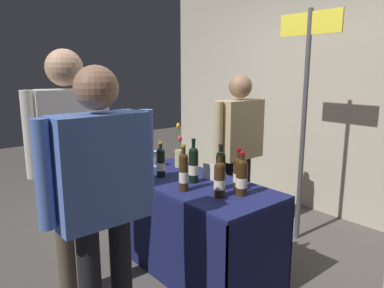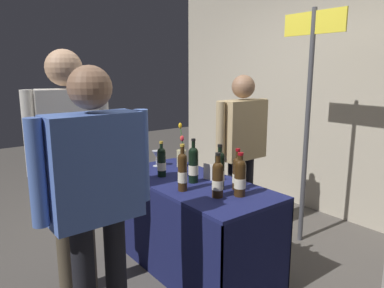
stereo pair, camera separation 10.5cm
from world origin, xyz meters
name	(u,v)px [view 2 (the right image)]	position (x,y,z in m)	size (l,w,h in m)	color
ground_plane	(192,266)	(0.00, 0.00, 0.00)	(12.00, 12.00, 0.00)	#514C47
back_partition	(336,77)	(0.00, 1.94, 1.52)	(5.05, 0.12, 3.03)	#B2A893
tasting_table	(192,209)	(0.00, 0.00, 0.50)	(1.44, 0.67, 0.73)	#191E51
featured_wine_bottle	(218,179)	(0.39, -0.08, 0.86)	(0.08, 0.08, 0.31)	#38230F
display_bottle_0	(220,170)	(0.27, 0.04, 0.88)	(0.07, 0.07, 0.34)	black
display_bottle_1	(162,162)	(-0.26, -0.11, 0.86)	(0.07, 0.07, 0.29)	black
display_bottle_2	(237,173)	(0.35, 0.14, 0.86)	(0.07, 0.07, 0.31)	#38230F
display_bottle_3	(182,171)	(0.13, -0.19, 0.88)	(0.07, 0.07, 0.34)	#38230F
display_bottle_4	(193,164)	(0.02, -0.01, 0.88)	(0.08, 0.08, 0.35)	black
display_bottle_5	(240,177)	(0.46, 0.06, 0.87)	(0.08, 0.08, 0.31)	#38230F
wine_glass_near_vendor	(156,155)	(-0.56, 0.02, 0.84)	(0.08, 0.08, 0.14)	silver
flower_vase	(181,155)	(-0.41, 0.20, 0.84)	(0.09, 0.09, 0.40)	tan
brochure_stand	(210,172)	(0.06, 0.13, 0.80)	(0.13, 0.01, 0.13)	silver
vendor_presenter	(242,142)	(-0.19, 0.74, 0.93)	(0.22, 0.64, 1.55)	black
taster_foreground_right	(96,189)	(0.40, -0.95, 0.98)	(0.22, 0.65, 1.62)	black
taster_foreground_left	(70,154)	(-0.24, -0.86, 1.04)	(0.28, 0.54, 1.72)	#4C4233
booth_signpost	(309,99)	(0.25, 1.11, 1.34)	(0.59, 0.04, 2.11)	#47474C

